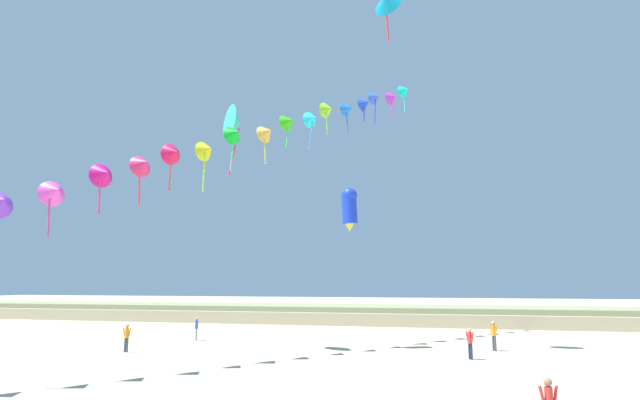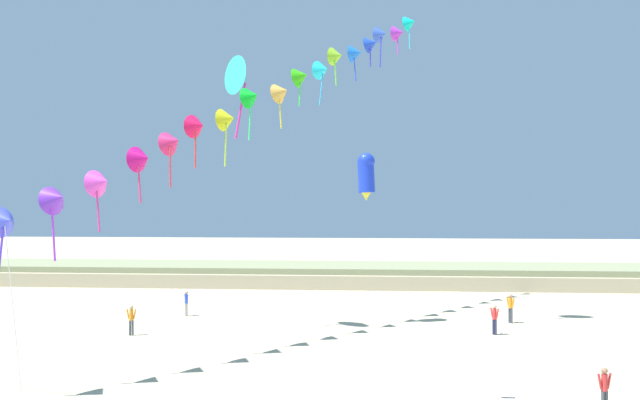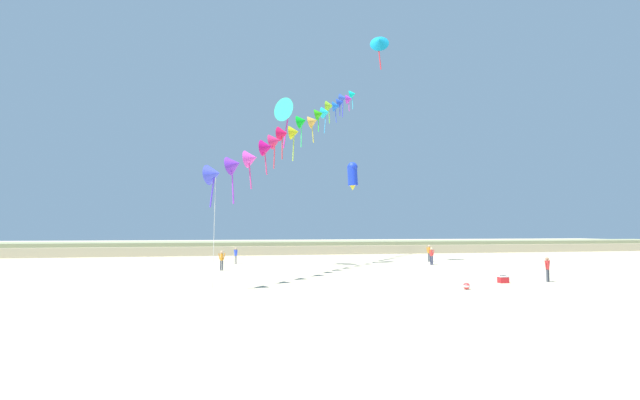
{
  "view_description": "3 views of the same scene",
  "coord_description": "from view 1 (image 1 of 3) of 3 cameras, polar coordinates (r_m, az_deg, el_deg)",
  "views": [
    {
      "loc": [
        7.12,
        -11.48,
        3.91
      ],
      "look_at": [
        1.23,
        12.87,
        8.05
      ],
      "focal_mm": 28.0,
      "sensor_mm": 36.0,
      "label": 1
    },
    {
      "loc": [
        2.33,
        -19.88,
        6.75
      ],
      "look_at": [
        -0.34,
        11.44,
        7.01
      ],
      "focal_mm": 38.0,
      "sensor_mm": 36.0,
      "label": 2
    },
    {
      "loc": [
        -9.49,
        -20.74,
        3.22
      ],
      "look_at": [
        -3.58,
        8.75,
        5.32
      ],
      "focal_mm": 24.0,
      "sensor_mm": 36.0,
      "label": 3
    }
  ],
  "objects": [
    {
      "name": "large_kite_high_solo",
      "position": [
        34.87,
        7.61,
        21.57
      ],
      "size": [
        2.19,
        1.81,
        3.87
      ],
      "color": "#1094C0"
    },
    {
      "name": "kite_banner_string",
      "position": [
        30.59,
        -6.27,
        7.93
      ],
      "size": [
        16.57,
        28.09,
        20.61
      ],
      "color": "#444EED"
    },
    {
      "name": "person_near_left",
      "position": [
        27.8,
        16.77,
        -15.18
      ],
      "size": [
        0.43,
        0.46,
        1.59
      ],
      "color": "#282D4C",
      "rests_on": "ground"
    },
    {
      "name": "dune_ridge",
      "position": [
        50.74,
        5.63,
        -12.84
      ],
      "size": [
        120.0,
        9.78,
        1.62
      ],
      "color": "tan",
      "rests_on": "ground"
    },
    {
      "name": "person_far_right",
      "position": [
        36.17,
        -13.93,
        -13.91
      ],
      "size": [
        0.39,
        0.47,
        1.54
      ],
      "color": "gray",
      "rests_on": "ground"
    },
    {
      "name": "person_mid_center",
      "position": [
        31.36,
        -21.23,
        -14.27
      ],
      "size": [
        0.54,
        0.21,
        1.56
      ],
      "color": "#474C56",
      "rests_on": "ground"
    },
    {
      "name": "person_near_right",
      "position": [
        31.52,
        19.24,
        -14.22
      ],
      "size": [
        0.45,
        0.5,
        1.69
      ],
      "color": "#474C56",
      "rests_on": "ground"
    },
    {
      "name": "large_kite_mid_trail",
      "position": [
        32.03,
        -9.72,
        8.72
      ],
      "size": [
        2.11,
        2.14,
        4.53
      ],
      "color": "#36DBB3"
    },
    {
      "name": "large_kite_low_lead",
      "position": [
        31.2,
        3.38,
        -0.88
      ],
      "size": [
        1.31,
        1.25,
        2.75
      ],
      "color": "blue"
    }
  ]
}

